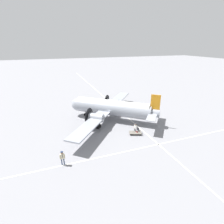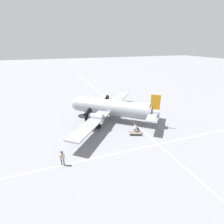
# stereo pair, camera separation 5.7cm
# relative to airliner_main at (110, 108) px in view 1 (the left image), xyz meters

# --- Properties ---
(ground_plane) EXTENTS (300.00, 300.00, 0.00)m
(ground_plane) POSITION_rel_airliner_main_xyz_m (-0.28, -0.33, -2.53)
(ground_plane) COLOR gray
(apron_line_eastwest) EXTENTS (120.00, 0.16, 0.01)m
(apron_line_eastwest) POSITION_rel_airliner_main_xyz_m (-0.28, -3.70, -2.53)
(apron_line_eastwest) COLOR silver
(apron_line_eastwest) RESTS_ON ground_plane
(apron_line_northsouth) EXTENTS (0.16, 120.00, 0.01)m
(apron_line_northsouth) POSITION_rel_airliner_main_xyz_m (-10.75, -0.33, -2.53)
(apron_line_northsouth) COLOR silver
(apron_line_northsouth) RESTS_ON ground_plane
(airliner_main) EXTENTS (20.71, 18.76, 5.82)m
(airliner_main) POSITION_rel_airliner_main_xyz_m (0.00, 0.00, 0.00)
(airliner_main) COLOR #9399A3
(airliner_main) RESTS_ON ground_plane
(crew_foreground) EXTENTS (0.32, 0.64, 1.88)m
(crew_foreground) POSITION_rel_airliner_main_xyz_m (-10.65, 9.88, -1.35)
(crew_foreground) COLOR navy
(crew_foreground) RESTS_ON ground_plane
(passenger_boarding) EXTENTS (0.52, 0.38, 1.68)m
(passenger_boarding) POSITION_rel_airliner_main_xyz_m (-6.43, -2.12, -1.48)
(passenger_boarding) COLOR #2D2D33
(passenger_boarding) RESTS_ON ground_plane
(suitcase_near_door) EXTENTS (0.44, 0.17, 0.51)m
(suitcase_near_door) POSITION_rel_airliner_main_xyz_m (-5.70, -3.01, -2.29)
(suitcase_near_door) COLOR #232328
(suitcase_near_door) RESTS_ON ground_plane
(suitcase_upright_spare) EXTENTS (0.45, 0.13, 0.47)m
(suitcase_upright_spare) POSITION_rel_airliner_main_xyz_m (-6.82, -2.21, -2.31)
(suitcase_upright_spare) COLOR maroon
(suitcase_upright_spare) RESTS_ON ground_plane
(baggage_cart) EXTENTS (1.81, 2.24, 0.56)m
(baggage_cart) POSITION_rel_airliner_main_xyz_m (-6.83, -1.97, -2.25)
(baggage_cart) COLOR #6B665B
(baggage_cart) RESTS_ON ground_plane
(traffic_cone) EXTENTS (0.37, 0.37, 0.48)m
(traffic_cone) POSITION_rel_airliner_main_xyz_m (-4.44, -3.14, -2.31)
(traffic_cone) COLOR orange
(traffic_cone) RESTS_ON ground_plane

